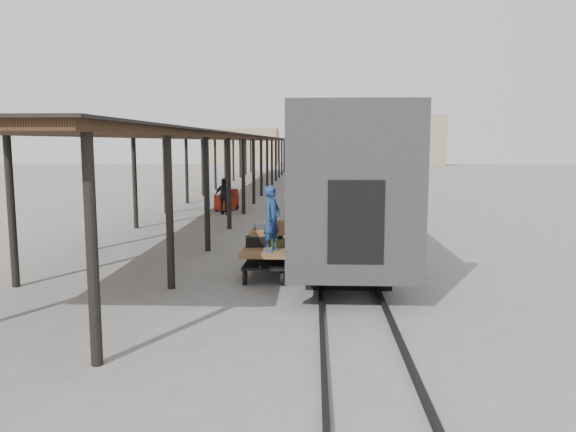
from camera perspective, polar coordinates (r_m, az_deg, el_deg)
The scene contains 11 objects.
ground at distance 16.53m, azimuth -5.46°, elevation -5.61°, with size 160.00×160.00×0.00m, color slate.
train at distance 49.74m, azimuth 3.68°, elevation 6.31°, with size 3.45×76.01×4.01m.
canopy at distance 40.33m, azimuth -5.55°, elevation 7.87°, with size 4.90×64.30×4.15m.
rails at distance 50.07m, azimuth 3.65°, elevation 3.31°, with size 1.54×150.00×0.12m.
building_far at distance 94.66m, azimuth 9.81°, elevation 7.59°, with size 18.00×10.00×8.00m, color tan.
building_left at distance 98.70m, azimuth -4.57°, elevation 7.09°, with size 12.00×8.00×6.00m, color tan.
baggage_cart at distance 15.72m, azimuth -2.10°, elevation -3.84°, with size 1.31×2.43×0.86m.
suitcase_stack at distance 15.98m, azimuth -2.32°, elevation -2.20°, with size 1.28×1.29×0.59m.
luggage_tug at distance 31.02m, azimuth -6.22°, elevation 1.55°, with size 1.25×1.52×1.17m.
porter at distance 14.89m, azimuth -1.63°, elevation -0.26°, with size 0.63×0.42×1.74m, color navy.
pedestrian at distance 29.29m, azimuth -6.48°, elevation 2.01°, with size 1.11×0.46×1.89m, color black.
Camera 1 is at (2.30, -15.93, 3.75)m, focal length 35.00 mm.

